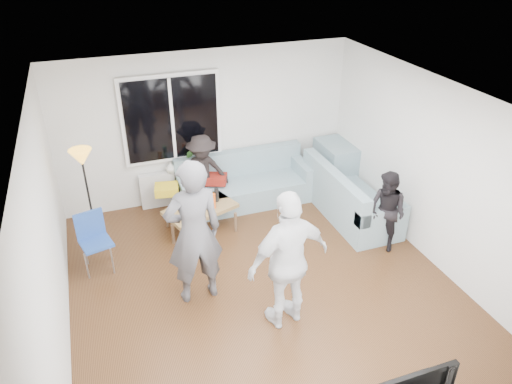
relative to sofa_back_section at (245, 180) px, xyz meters
name	(u,v)px	position (x,y,z in m)	size (l,w,h in m)	color
floor	(264,289)	(-0.50, -2.27, -0.45)	(5.00, 5.50, 0.04)	#56351C
ceiling	(266,102)	(-0.50, -2.27, 2.20)	(5.00, 5.50, 0.04)	white
wall_back	(207,126)	(-0.50, 0.50, 0.88)	(5.00, 0.04, 2.60)	silver
wall_front	(395,382)	(-0.50, -5.04, 0.88)	(5.00, 0.04, 2.60)	silver
wall_left	(45,246)	(-3.02, -2.27, 0.88)	(0.04, 5.50, 2.60)	silver
wall_right	(436,173)	(2.02, -2.27, 0.88)	(0.04, 5.50, 2.60)	silver
window_frame	(172,118)	(-1.10, 0.42, 1.12)	(1.62, 0.06, 1.47)	white
window_glass	(172,119)	(-1.10, 0.38, 1.12)	(1.50, 0.02, 1.35)	black
window_mullion	(172,119)	(-1.10, 0.37, 1.12)	(0.05, 0.03, 1.35)	white
radiator	(178,187)	(-1.10, 0.38, -0.11)	(1.30, 0.12, 0.62)	silver
potted_plant	(189,159)	(-0.88, 0.35, 0.39)	(0.21, 0.17, 0.39)	#3D712D
vase	(171,167)	(-1.20, 0.35, 0.29)	(0.18, 0.18, 0.19)	silver
sofa_back_section	(245,180)	(0.00, 0.00, 0.00)	(2.30, 0.85, 0.85)	#77939C
sofa_right_section	(351,192)	(1.52, -1.00, 0.00)	(0.85, 2.00, 0.85)	#77939C
sofa_corner	(343,164)	(1.91, 0.00, 0.00)	(0.85, 0.85, 0.85)	#77939C
cushion_yellow	(167,189)	(-1.36, -0.02, 0.09)	(0.38, 0.32, 0.14)	yellow
cushion_red	(216,179)	(-0.50, 0.06, 0.09)	(0.36, 0.30, 0.13)	maroon
coffee_table	(201,218)	(-0.94, -0.59, -0.22)	(1.10, 0.60, 0.40)	#987549
pitcher	(198,201)	(-0.95, -0.52, 0.06)	(0.17, 0.17, 0.17)	maroon
side_chair	(96,244)	(-2.55, -1.09, 0.01)	(0.40, 0.40, 0.86)	#224695
floor_lamp	(89,199)	(-2.55, -0.41, 0.36)	(0.32, 0.32, 1.56)	#F4A82E
player_left	(194,233)	(-1.37, -2.12, 0.57)	(0.72, 0.47, 1.98)	#4D4C51
player_right	(289,261)	(-0.45, -2.92, 0.48)	(1.06, 0.44, 1.81)	silver
spectator_right	(387,212)	(1.52, -2.00, 0.20)	(0.61, 0.47, 1.25)	black
spectator_back	(202,173)	(-0.73, 0.03, 0.25)	(0.87, 0.50, 1.35)	black
bottle_e	(217,195)	(-0.64, -0.48, 0.09)	(0.07, 0.07, 0.23)	black
bottle_d	(213,201)	(-0.74, -0.66, 0.10)	(0.07, 0.07, 0.25)	#FF5C16
bottle_b	(191,207)	(-1.11, -0.72, 0.09)	(0.08, 0.08, 0.23)	#157718
bottle_a	(179,201)	(-1.24, -0.48, 0.10)	(0.07, 0.07, 0.25)	orange
bottle_c	(198,199)	(-0.94, -0.47, 0.08)	(0.07, 0.07, 0.21)	black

